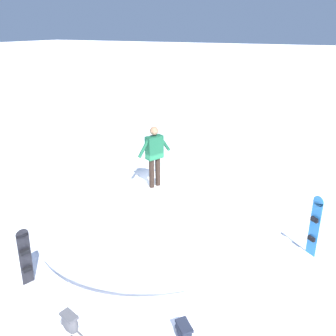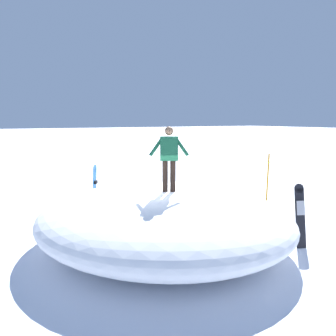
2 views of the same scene
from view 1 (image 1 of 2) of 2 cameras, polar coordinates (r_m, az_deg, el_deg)
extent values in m
plane|color=white|center=(9.58, 0.75, -11.78)|extent=(240.00, 240.00, 0.00)
ellipsoid|color=white|center=(9.22, -0.87, -7.59)|extent=(8.95, 8.85, 1.54)
cylinder|color=black|center=(8.67, -2.87, -0.92)|extent=(0.14, 0.14, 0.82)
cylinder|color=black|center=(8.78, -1.80, -0.60)|extent=(0.14, 0.14, 0.82)
cube|color=#195638|center=(8.46, -2.41, 3.64)|extent=(0.50, 0.40, 0.61)
sphere|color=#936B4C|center=(8.32, -2.46, 6.52)|extent=(0.22, 0.22, 0.22)
cylinder|color=#195638|center=(8.28, -4.21, 3.54)|extent=(0.38, 0.25, 0.50)
cylinder|color=#195638|center=(8.62, -0.69, 4.41)|extent=(0.38, 0.25, 0.50)
cube|color=#2672BF|center=(9.21, 24.21, -9.69)|extent=(0.26, 0.30, 1.61)
cylinder|color=#2672BF|center=(8.79, 24.87, -5.34)|extent=(0.20, 0.25, 0.29)
cube|color=yellow|center=(9.06, 24.46, -8.16)|extent=(0.17, 0.21, 0.39)
cube|color=black|center=(9.02, 24.26, -8.25)|extent=(0.17, 0.20, 0.11)
cube|color=black|center=(9.35, 23.80, -11.24)|extent=(0.17, 0.20, 0.11)
cube|color=black|center=(8.15, -23.66, -14.51)|extent=(0.39, 0.44, 1.56)
cylinder|color=black|center=(7.58, -24.20, -10.51)|extent=(0.27, 0.17, 0.26)
cube|color=#B2B2B7|center=(7.98, -23.96, -12.95)|extent=(0.24, 0.17, 0.37)
cube|color=black|center=(7.90, -23.75, -13.29)|extent=(0.21, 0.16, 0.12)
cube|color=black|center=(8.33, -23.39, -15.97)|extent=(0.21, 0.16, 0.12)
ellipsoid|color=#1E2333|center=(6.98, 2.82, -26.67)|extent=(0.49, 0.51, 0.35)
ellipsoid|color=#2B3144|center=(7.13, 2.05, -25.82)|extent=(0.24, 0.23, 0.17)
cube|color=#1E2333|center=(6.86, 2.85, -25.88)|extent=(0.41, 0.43, 0.06)
ellipsoid|color=#4C4C51|center=(7.28, -16.79, -24.55)|extent=(0.33, 0.48, 0.46)
ellipsoid|color=slate|center=(7.45, -17.65, -24.07)|extent=(0.21, 0.16, 0.22)
cube|color=#4C4C51|center=(7.14, -16.98, -23.51)|extent=(0.28, 0.40, 0.06)
cylinder|color=#4C4C51|center=(7.32, -14.92, -26.45)|extent=(0.10, 0.30, 0.04)
camera|label=2|loc=(14.78, -18.48, 13.94)|focal=30.77mm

